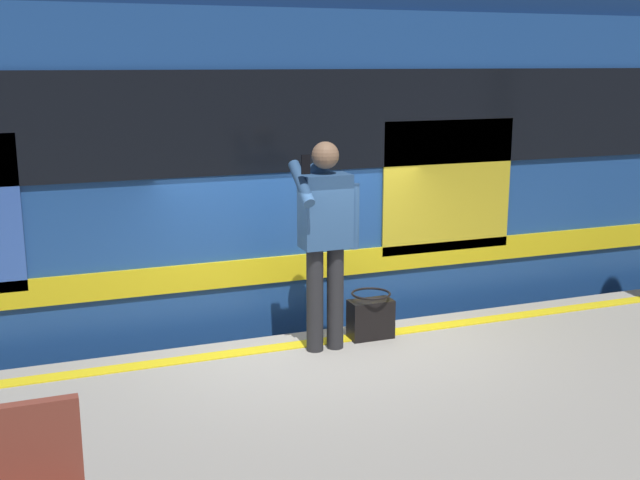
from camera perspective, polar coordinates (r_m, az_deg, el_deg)
The scene contains 7 objects.
ground_plane at distance 7.50m, azimuth -0.72°, elevation -14.82°, with size 23.69×23.69×0.00m, color #4C4742.
safety_line at distance 6.78m, azimuth 0.13°, elevation -7.39°, with size 13.38×0.16×0.01m, color yellow.
track_rail_near at distance 8.47m, azimuth -3.51°, elevation -10.85°, with size 17.74×0.08×0.16m, color slate.
track_rail_far at distance 9.75m, azimuth -6.05°, elevation -7.63°, with size 17.74×0.08×0.16m, color slate.
train_carriage at distance 8.33m, azimuth -9.98°, elevation 6.22°, with size 13.13×3.02×4.02m.
passenger at distance 6.34m, azimuth 0.37°, elevation 0.82°, with size 0.57×0.55×1.73m.
handbag at distance 6.84m, azimuth 3.71°, elevation -5.60°, with size 0.38×0.34×0.41m.
Camera 1 is at (2.27, 6.24, 3.48)m, focal length 44.00 mm.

